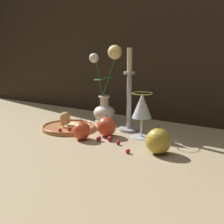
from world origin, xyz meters
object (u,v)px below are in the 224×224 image
object	(u,v)px
apple_beside_vase	(107,127)
apple_near_glass	(158,141)
candlestick	(129,101)
wine_glass	(142,108)
apple_at_table_edge	(81,131)
plate_with_pastries	(69,126)
vase	(106,97)

from	to	relation	value
apple_beside_vase	apple_near_glass	xyz separation A→B (m)	(0.25, -0.07, 0.00)
apple_beside_vase	candlestick	bearing A→B (deg)	73.41
wine_glass	candlestick	size ratio (longest dim) A/B	0.50
wine_glass	apple_near_glass	size ratio (longest dim) A/B	1.77
apple_near_glass	apple_at_table_edge	bearing A→B (deg)	-177.10
plate_with_pastries	apple_near_glass	size ratio (longest dim) A/B	2.30
wine_glass	apple_at_table_edge	world-z (taller)	wine_glass
apple_near_glass	plate_with_pastries	bearing A→B (deg)	170.80
wine_glass	apple_near_glass	world-z (taller)	wine_glass
candlestick	wine_glass	bearing A→B (deg)	-31.99
apple_near_glass	apple_at_table_edge	xyz separation A→B (m)	(-0.30, -0.02, -0.01)
candlestick	apple_near_glass	size ratio (longest dim) A/B	3.58
apple_beside_vase	apple_near_glass	distance (m)	0.26
apple_beside_vase	apple_near_glass	bearing A→B (deg)	-16.17
plate_with_pastries	apple_at_table_edge	world-z (taller)	apple_at_table_edge
vase	apple_near_glass	xyz separation A→B (m)	(0.36, -0.23, -0.08)
apple_at_table_edge	apple_beside_vase	bearing A→B (deg)	58.41
plate_with_pastries	apple_near_glass	xyz separation A→B (m)	(0.43, -0.07, 0.03)
candlestick	apple_near_glass	xyz separation A→B (m)	(0.21, -0.18, -0.08)
apple_beside_vase	apple_near_glass	world-z (taller)	apple_near_glass
plate_with_pastries	apple_at_table_edge	bearing A→B (deg)	-32.33
vase	apple_beside_vase	world-z (taller)	vase
vase	apple_beside_vase	size ratio (longest dim) A/B	3.97
wine_glass	apple_beside_vase	world-z (taller)	wine_glass
plate_with_pastries	apple_beside_vase	distance (m)	0.19
candlestick	apple_near_glass	distance (m)	0.29
candlestick	apple_at_table_edge	bearing A→B (deg)	-113.54
apple_at_table_edge	plate_with_pastries	bearing A→B (deg)	147.67
plate_with_pastries	wine_glass	bearing A→B (deg)	11.25
plate_with_pastries	wine_glass	size ratio (longest dim) A/B	1.30
wine_glass	apple_near_glass	bearing A→B (deg)	-45.73
wine_glass	apple_beside_vase	distance (m)	0.15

